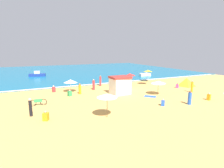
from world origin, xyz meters
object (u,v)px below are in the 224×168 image
at_px(beachgoer_11, 177,86).
at_px(parked_bicycle, 38,102).
at_px(beachgoer_3, 70,93).
at_px(beachgoer_7, 163,103).
at_px(beachgoer_4, 54,89).
at_px(beachgoer_1, 100,81).
at_px(beachgoer_8, 192,87).
at_px(beachgoer_9, 94,85).
at_px(beach_umbrella_2, 130,75).
at_px(beachgoer_6, 30,107).
at_px(beachgoer_5, 190,98).
at_px(beach_tent, 186,82).
at_px(small_boat_0, 37,75).
at_px(beach_umbrella_5, 158,82).
at_px(beachgoer_2, 209,97).
at_px(beachgoer_0, 46,116).
at_px(beach_umbrella_3, 107,96).
at_px(small_boat_1, 145,75).
at_px(beach_umbrella_0, 71,81).
at_px(beachgoer_10, 80,89).
at_px(lifeguard_cabana, 120,85).
at_px(beach_umbrella_1, 146,74).
at_px(beach_umbrella_4, 148,71).

bearing_deg(beachgoer_11, parked_bicycle, -178.78).
height_order(parked_bicycle, beachgoer_3, beachgoer_3).
relative_size(beachgoer_3, beachgoer_7, 1.09).
xyz_separation_m(beachgoer_4, beachgoer_7, (10.16, -12.02, -0.07)).
height_order(beachgoer_1, beachgoer_3, beachgoer_1).
relative_size(beachgoer_1, beachgoer_8, 1.02).
xyz_separation_m(parked_bicycle, beachgoer_9, (8.24, 4.89, 0.40)).
distance_m(parked_bicycle, beachgoer_11, 21.13).
relative_size(beach_umbrella_2, beachgoer_6, 1.57).
xyz_separation_m(beachgoer_1, beachgoer_5, (5.34, -14.19, -0.14)).
height_order(parked_bicycle, beachgoer_1, beachgoer_1).
distance_m(beach_tent, small_boat_0, 31.94).
height_order(beachgoer_5, beachgoer_7, beachgoer_5).
distance_m(beach_umbrella_5, small_boat_0, 29.03).
relative_size(beach_umbrella_2, beachgoer_1, 1.51).
relative_size(beach_tent, beachgoer_2, 3.16).
distance_m(beachgoer_0, beachgoer_1, 15.76).
bearing_deg(parked_bicycle, small_boat_0, 87.87).
distance_m(beach_umbrella_2, beach_umbrella_3, 15.71).
distance_m(beachgoer_8, small_boat_1, 16.45).
height_order(beach_umbrella_0, beach_umbrella_3, beach_umbrella_3).
distance_m(beachgoer_1, beachgoer_10, 6.26).
height_order(beachgoer_9, small_boat_1, beachgoer_9).
distance_m(beach_tent, beachgoer_9, 15.78).
height_order(beach_umbrella_0, beachgoer_0, beach_umbrella_0).
bearing_deg(beachgoer_10, beachgoer_1, 41.33).
relative_size(beachgoer_1, small_boat_0, 0.49).
xyz_separation_m(beachgoer_10, small_boat_0, (-4.73, 20.16, -0.18)).
xyz_separation_m(beachgoer_8, small_boat_1, (3.14, 16.14, -0.44)).
bearing_deg(beachgoer_11, beach_umbrella_2, 137.38).
relative_size(beach_tent, beachgoer_4, 3.07).
bearing_deg(parked_bicycle, lifeguard_cabana, 4.26).
xyz_separation_m(beach_umbrella_5, beachgoer_3, (-11.22, 4.47, -1.41)).
bearing_deg(beach_tent, beach_umbrella_3, -157.81).
bearing_deg(small_boat_1, beachgoer_10, -150.84).
xyz_separation_m(beachgoer_10, beachgoer_11, (15.53, -2.72, -0.37)).
bearing_deg(beachgoer_10, beachgoer_5, -45.04).
bearing_deg(beachgoer_9, beachgoer_6, -138.02).
xyz_separation_m(beachgoer_0, beachgoer_2, (18.88, -1.68, 0.03)).
height_order(beach_umbrella_1, beachgoer_1, beach_umbrella_1).
distance_m(beach_umbrella_3, beach_tent, 19.37).
relative_size(beachgoer_1, beachgoer_7, 2.24).
relative_size(beach_umbrella_0, beachgoer_4, 2.91).
bearing_deg(beachgoer_0, beach_umbrella_2, 35.91).
relative_size(beach_umbrella_4, beachgoer_2, 2.67).
height_order(beach_tent, small_boat_1, beach_tent).
xyz_separation_m(beachgoer_6, beachgoer_9, (9.03, 8.12, -0.09)).
height_order(beach_umbrella_3, beach_umbrella_4, beach_umbrella_4).
xyz_separation_m(beach_tent, beachgoer_1, (-13.18, 6.54, 0.14)).
xyz_separation_m(beachgoer_1, beachgoer_7, (2.27, -13.31, -0.52)).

